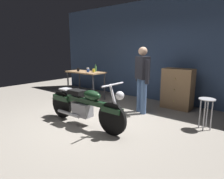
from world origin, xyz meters
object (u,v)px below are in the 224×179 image
Objects in this scene: wooden_dresser at (178,89)px; shop_stool at (207,106)px; mug_black_matte at (78,70)px; person_standing at (142,77)px; motorcycle at (84,105)px; mug_yellow_tall at (94,71)px; bottle at (96,68)px; mug_white_ceramic at (88,69)px; mug_blue_enamel at (88,71)px.

shop_stool is at bearing -47.04° from wooden_dresser.
mug_black_matte is (-2.98, -0.93, 0.41)m from wooden_dresser.
mug_black_matte is at bearing 177.90° from shop_stool.
person_standing reaches higher than wooden_dresser.
shop_stool is 5.60× the size of mug_black_matte.
mug_yellow_tall reaches higher than motorcycle.
shop_stool is 2.66× the size of bottle.
bottle is (-0.11, 0.21, 0.04)m from mug_yellow_tall.
bottle reaches higher than motorcycle.
person_standing is at bearing 175.92° from shop_stool.
shop_stool is (2.07, 1.41, 0.05)m from motorcycle.
mug_yellow_tall is (0.43, -0.17, 0.00)m from mug_white_ceramic.
mug_yellow_tall is at bearing -161.09° from wooden_dresser.
shop_stool is 3.57m from bottle.
motorcycle is 19.39× the size of mug_yellow_tall.
mug_black_matte reaches higher than shop_stool.
wooden_dresser is (0.56, 0.97, -0.38)m from person_standing.
person_standing reaches higher than shop_stool.
motorcycle is at bearing -46.73° from mug_blue_enamel.
shop_stool is at bearing -4.40° from mug_yellow_tall.
wooden_dresser is at bearing 17.44° from mug_black_matte.
bottle is at bearing -166.31° from wooden_dresser.
motorcycle is 2.52m from mug_black_matte.
mug_yellow_tall reaches higher than mug_white_ceramic.
mug_blue_enamel is at bearing -156.80° from mug_yellow_tall.
mug_white_ceramic is at bearing -167.03° from wooden_dresser.
wooden_dresser is 2.61m from bottle.
bottle is (-2.50, -0.61, 0.45)m from wooden_dresser.
mug_blue_enamel is (-1.51, 1.60, 0.50)m from motorcycle.
shop_stool is 5.46× the size of mug_white_ceramic.
motorcycle is at bearing -51.47° from mug_yellow_tall.
person_standing is 1.52× the size of wooden_dresser.
shop_stool is at bearing -6.42° from mug_white_ceramic.
bottle reaches higher than mug_blue_enamel.
person_standing is at bearing -8.04° from mug_white_ceramic.
shop_stool is at bearing -153.42° from person_standing.
mug_white_ceramic is 1.03× the size of mug_blue_enamel.
shop_stool is 3.44m from mug_yellow_tall.
mug_white_ceramic reaches higher than shop_stool.
mug_yellow_tall is (-1.83, 0.15, 0.03)m from person_standing.
mug_yellow_tall is (-2.39, -0.82, 0.41)m from wooden_dresser.
mug_white_ceramic is 0.32m from mug_black_matte.
mug_black_matte is (-0.15, -0.28, 0.00)m from mug_white_ceramic.
person_standing is at bearing 72.48° from motorcycle.
bottle is (0.06, 0.28, 0.05)m from mug_blue_enamel.
person_standing is 2.00m from mug_blue_enamel.
mug_yellow_tall reaches higher than mug_blue_enamel.
mug_yellow_tall is at bearing 175.60° from shop_stool.
shop_stool is 5.64× the size of mug_blue_enamel.
wooden_dresser is 9.69× the size of mug_blue_enamel.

